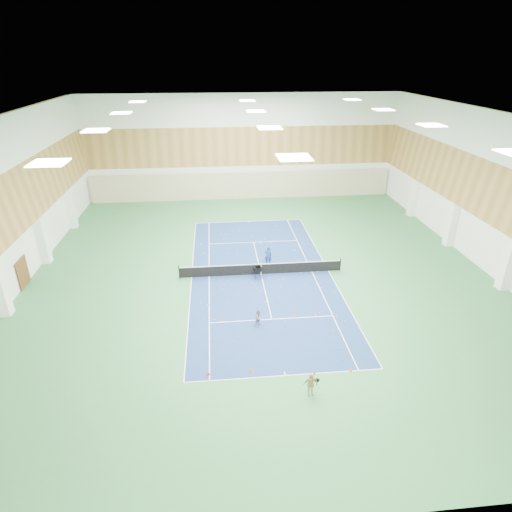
# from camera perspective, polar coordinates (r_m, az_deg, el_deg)

# --- Properties ---
(ground) EXTENTS (40.00, 40.00, 0.00)m
(ground) POSITION_cam_1_polar(r_m,az_deg,el_deg) (34.01, 0.68, -2.46)
(ground) COLOR #2F6E3D
(ground) RESTS_ON ground
(room_shell) EXTENTS (36.00, 40.00, 12.00)m
(room_shell) POSITION_cam_1_polar(r_m,az_deg,el_deg) (31.65, 0.74, 7.19)
(room_shell) COLOR white
(room_shell) RESTS_ON ground
(wood_cladding) EXTENTS (36.00, 40.00, 8.00)m
(wood_cladding) POSITION_cam_1_polar(r_m,az_deg,el_deg) (31.08, 0.76, 10.69)
(wood_cladding) COLOR #A7793E
(wood_cladding) RESTS_ON room_shell
(ceiling_light_grid) EXTENTS (21.40, 25.40, 0.06)m
(ceiling_light_grid) POSITION_cam_1_polar(r_m,az_deg,el_deg) (30.32, 0.80, 17.87)
(ceiling_light_grid) COLOR white
(ceiling_light_grid) RESTS_ON room_shell
(court_surface) EXTENTS (10.97, 23.77, 0.01)m
(court_surface) POSITION_cam_1_polar(r_m,az_deg,el_deg) (34.01, 0.68, -2.45)
(court_surface) COLOR navy
(court_surface) RESTS_ON ground
(tennis_balls_scatter) EXTENTS (10.57, 22.77, 0.07)m
(tennis_balls_scatter) POSITION_cam_1_polar(r_m,az_deg,el_deg) (33.99, 0.68, -2.39)
(tennis_balls_scatter) COLOR #CAD925
(tennis_balls_scatter) RESTS_ON ground
(tennis_net) EXTENTS (12.80, 0.10, 1.10)m
(tennis_net) POSITION_cam_1_polar(r_m,az_deg,el_deg) (33.75, 0.69, -1.63)
(tennis_net) COLOR black
(tennis_net) RESTS_ON ground
(back_curtain) EXTENTS (35.40, 0.16, 3.20)m
(back_curtain) POSITION_cam_1_polar(r_m,az_deg,el_deg) (51.75, -1.77, 9.36)
(back_curtain) COLOR #C6B793
(back_curtain) RESTS_ON ground
(door_left_b) EXTENTS (0.08, 1.80, 2.20)m
(door_left_b) POSITION_cam_1_polar(r_m,az_deg,el_deg) (36.35, -28.66, -1.95)
(door_left_b) COLOR #593319
(door_left_b) RESTS_ON ground
(coach) EXTENTS (0.59, 0.39, 1.61)m
(coach) POSITION_cam_1_polar(r_m,az_deg,el_deg) (35.32, 1.62, 0.11)
(coach) COLOR #203C93
(coach) RESTS_ON ground
(child_court) EXTENTS (0.72, 0.70, 1.17)m
(child_court) POSITION_cam_1_polar(r_m,az_deg,el_deg) (27.67, 0.39, -8.19)
(child_court) COLOR gray
(child_court) RESTS_ON ground
(child_apron) EXTENTS (0.80, 0.36, 1.33)m
(child_apron) POSITION_cam_1_polar(r_m,az_deg,el_deg) (22.88, 7.29, -16.59)
(child_apron) COLOR tan
(child_apron) RESTS_ON ground
(ball_cart) EXTENTS (0.66, 0.66, 0.99)m
(ball_cart) POSITION_cam_1_polar(r_m,az_deg,el_deg) (33.22, 0.24, -2.21)
(ball_cart) COLOR black
(ball_cart) RESTS_ON ground
(cone_svc_a) EXTENTS (0.18, 0.18, 0.20)m
(cone_svc_a) POSITION_cam_1_polar(r_m,az_deg,el_deg) (28.47, -4.72, -8.39)
(cone_svc_a) COLOR #FF5F0D
(cone_svc_a) RESTS_ON ground
(cone_svc_b) EXTENTS (0.21, 0.21, 0.24)m
(cone_svc_b) POSITION_cam_1_polar(r_m,az_deg,el_deg) (28.60, 0.13, -8.07)
(cone_svc_b) COLOR red
(cone_svc_b) RESTS_ON ground
(cone_svc_c) EXTENTS (0.23, 0.23, 0.25)m
(cone_svc_c) POSITION_cam_1_polar(r_m,az_deg,el_deg) (29.02, 5.06, -7.63)
(cone_svc_c) COLOR orange
(cone_svc_c) RESTS_ON ground
(cone_svc_d) EXTENTS (0.18, 0.18, 0.20)m
(cone_svc_d) POSITION_cam_1_polar(r_m,az_deg,el_deg) (29.10, 7.94, -7.75)
(cone_svc_d) COLOR #FF4B0D
(cone_svc_d) RESTS_ON ground
(cone_base_a) EXTENTS (0.23, 0.23, 0.25)m
(cone_base_a) POSITION_cam_1_polar(r_m,az_deg,el_deg) (24.30, -6.39, -15.24)
(cone_base_a) COLOR #E33D0B
(cone_base_a) RESTS_ON ground
(cone_base_b) EXTENTS (0.20, 0.20, 0.22)m
(cone_base_b) POSITION_cam_1_polar(r_m,az_deg,el_deg) (24.42, -0.64, -14.87)
(cone_base_b) COLOR orange
(cone_base_b) RESTS_ON ground
(cone_base_c) EXTENTS (0.18, 0.18, 0.19)m
(cone_base_c) POSITION_cam_1_polar(r_m,az_deg,el_deg) (24.45, 7.81, -15.14)
(cone_base_c) COLOR #EB4A0C
(cone_base_c) RESTS_ON ground
(cone_base_d) EXTENTS (0.18, 0.18, 0.20)m
(cone_base_d) POSITION_cam_1_polar(r_m,az_deg,el_deg) (24.96, 12.52, -14.60)
(cone_base_d) COLOR #EC5F0C
(cone_base_d) RESTS_ON ground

